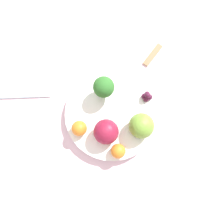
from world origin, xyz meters
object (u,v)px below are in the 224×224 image
at_px(napkin, 23,75).
at_px(broccoli, 104,87).
at_px(orange_back, 79,128).
at_px(grape_cluster, 147,96).
at_px(apple_green, 106,132).
at_px(bowl, 112,114).
at_px(orange_front, 118,151).
at_px(apple_red, 141,126).
at_px(spoon, 153,55).

bearing_deg(napkin, broccoli, 173.82).
relative_size(orange_back, grape_cluster, 1.33).
bearing_deg(apple_green, broccoli, -78.26).
bearing_deg(bowl, orange_front, 107.21).
bearing_deg(broccoli, orange_back, 66.67).
relative_size(apple_green, orange_front, 1.69).
distance_m(apple_red, apple_green, 0.08).
bearing_deg(apple_red, orange_front, 55.25).
height_order(bowl, orange_front, orange_front).
height_order(bowl, napkin, bowl).
bearing_deg(broccoli, bowl, 118.84).
height_order(orange_back, spoon, orange_back).
height_order(broccoli, apple_green, broccoli).
bearing_deg(orange_back, spoon, -123.65).
bearing_deg(apple_green, spoon, -111.35).
relative_size(apple_green, orange_back, 1.60).
bearing_deg(spoon, orange_front, 78.09).
distance_m(broccoli, apple_red, 0.13).
bearing_deg(broccoli, orange_front, 111.50).
height_order(apple_red, apple_green, same).
height_order(apple_red, grape_cluster, apple_red).
relative_size(bowl, spoon, 3.24).
distance_m(broccoli, grape_cluster, 0.11).
bearing_deg(spoon, grape_cluster, 87.35).
relative_size(apple_red, grape_cluster, 2.14).
relative_size(broccoli, apple_red, 1.17).
bearing_deg(apple_red, spoon, -93.54).
distance_m(bowl, apple_red, 0.09).
bearing_deg(bowl, napkin, -16.15).
distance_m(broccoli, napkin, 0.24).
xyz_separation_m(orange_front, spoon, (-0.06, -0.28, -0.04)).
xyz_separation_m(broccoli, orange_front, (-0.06, 0.14, -0.02)).
height_order(apple_green, spoon, apple_green).
height_order(bowl, apple_green, apple_green).
bearing_deg(orange_front, apple_red, -124.75).
relative_size(apple_red, napkin, 0.35).
height_order(orange_front, orange_back, orange_back).
xyz_separation_m(broccoli, orange_back, (0.04, 0.10, -0.02)).
bearing_deg(orange_back, orange_front, 158.69).
distance_m(apple_green, napkin, 0.29).
xyz_separation_m(orange_front, grape_cluster, (-0.05, -0.15, -0.01)).
distance_m(bowl, apple_green, 0.07).
height_order(apple_green, orange_back, apple_green).
height_order(apple_green, orange_front, apple_green).
bearing_deg(grape_cluster, apple_green, 50.56).
relative_size(broccoli, apple_green, 1.19).
bearing_deg(apple_green, grape_cluster, -129.44).
xyz_separation_m(apple_red, grape_cluster, (-0.01, -0.08, -0.02)).
bearing_deg(orange_back, grape_cluster, -145.20).
bearing_deg(spoon, orange_back, 56.35).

